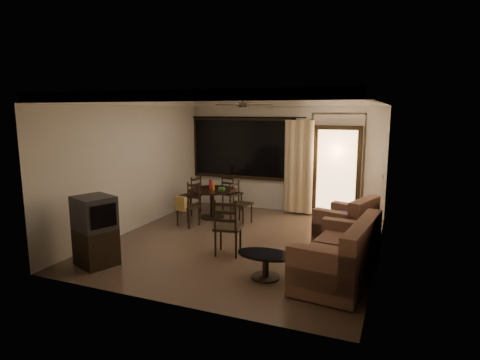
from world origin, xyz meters
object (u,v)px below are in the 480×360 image
at_px(tv_cabinet, 95,231).
at_px(coffee_table, 266,262).
at_px(armchair, 348,227).
at_px(dining_chair_north, 232,200).
at_px(dining_chair_east, 241,211).
at_px(dining_table, 212,195).
at_px(dining_chair_west, 191,202).
at_px(dining_chair_south, 188,212).
at_px(side_chair, 228,238).
at_px(sofa, 341,258).

distance_m(tv_cabinet, coffee_table, 2.86).
bearing_deg(armchair, coffee_table, -97.92).
xyz_separation_m(dining_chair_north, coffee_table, (2.14, -3.65, -0.02)).
bearing_deg(tv_cabinet, dining_chair_east, 89.12).
bearing_deg(coffee_table, armchair, 63.80).
height_order(dining_chair_north, coffee_table, dining_chair_north).
relative_size(armchair, coffee_table, 1.31).
bearing_deg(dining_table, armchair, -15.19).
distance_m(dining_chair_west, dining_chair_east, 1.55).
height_order(dining_chair_west, armchair, armchair).
relative_size(dining_chair_south, dining_chair_north, 1.00).
bearing_deg(dining_table, dining_chair_north, 76.99).
bearing_deg(side_chair, armchair, -157.15).
bearing_deg(dining_table, dining_chair_south, -103.26).
xyz_separation_m(dining_chair_south, side_chair, (1.56, -1.31, 0.00)).
distance_m(dining_table, coffee_table, 3.71).
xyz_separation_m(dining_chair_east, dining_chair_north, (-0.64, 0.96, 0.00)).
distance_m(dining_chair_east, armchair, 2.58).
xyz_separation_m(dining_chair_west, tv_cabinet, (0.21, -3.62, 0.30)).
relative_size(dining_chair_east, dining_chair_north, 1.00).
height_order(dining_table, dining_chair_north, dining_chair_north).
xyz_separation_m(sofa, coffee_table, (-1.09, -0.29, -0.12)).
bearing_deg(dining_table, dining_chair_east, -13.23).
bearing_deg(dining_chair_north, dining_chair_west, 46.83).
bearing_deg(dining_chair_west, dining_table, 87.73).
distance_m(dining_chair_south, dining_chair_north, 1.64).
relative_size(dining_chair_east, side_chair, 0.92).
height_order(dining_chair_east, sofa, sofa).
height_order(armchair, side_chair, side_chair).
height_order(dining_chair_east, dining_chair_south, same).
relative_size(dining_chair_east, armchair, 0.81).
bearing_deg(dining_chair_east, armchair, -92.68).
height_order(dining_chair_west, sofa, sofa).
xyz_separation_m(tv_cabinet, side_chair, (1.83, 1.28, -0.28)).
xyz_separation_m(dining_chair_south, tv_cabinet, (-0.28, -2.59, 0.28)).
bearing_deg(dining_chair_west, dining_chair_north, 136.83).
height_order(tv_cabinet, side_chair, tv_cabinet).
relative_size(dining_table, coffee_table, 1.24).
xyz_separation_m(dining_chair_south, sofa, (3.61, -1.75, 0.07)).
bearing_deg(dining_chair_west, armchair, 87.91).
relative_size(coffee_table, side_chair, 0.87).
bearing_deg(sofa, tv_cabinet, -160.91).
xyz_separation_m(tv_cabinet, sofa, (3.89, 0.84, -0.21)).
bearing_deg(dining_chair_east, side_chair, -151.23).
height_order(coffee_table, side_chair, side_chair).
bearing_deg(dining_chair_north, sofa, 147.10).
height_order(sofa, side_chair, side_chair).
distance_m(tv_cabinet, side_chair, 2.25).
bearing_deg(side_chair, coffee_table, 132.58).
xyz_separation_m(coffee_table, side_chair, (-0.96, 0.73, 0.05)).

